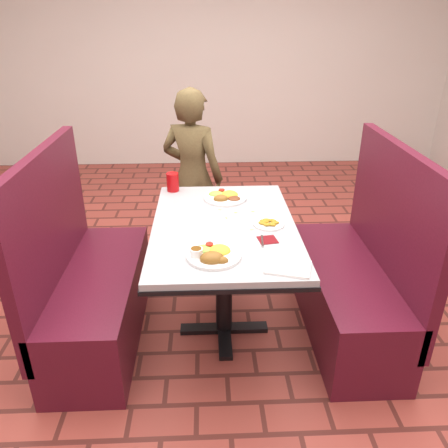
{
  "coord_description": "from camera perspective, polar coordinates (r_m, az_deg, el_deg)",
  "views": [
    {
      "loc": [
        -0.1,
        -2.21,
        1.81
      ],
      "look_at": [
        0.0,
        0.0,
        0.75
      ],
      "focal_mm": 35.0,
      "sensor_mm": 36.0,
      "label": 1
    }
  ],
  "objects": [
    {
      "name": "dining_table",
      "position": [
        2.5,
        0.0,
        -1.99
      ],
      "size": [
        0.81,
        1.21,
        0.75
      ],
      "color": "#A6A8AB",
      "rests_on": "ground"
    },
    {
      "name": "booth_bench_left",
      "position": [
        2.75,
        -17.03,
        -8.24
      ],
      "size": [
        0.47,
        1.2,
        1.17
      ],
      "color": "#541324",
      "rests_on": "ground"
    },
    {
      "name": "booth_bench_right",
      "position": [
        2.81,
        16.65,
        -7.45
      ],
      "size": [
        0.47,
        1.2,
        1.17
      ],
      "color": "#541324",
      "rests_on": "ground"
    },
    {
      "name": "diner_person",
      "position": [
        3.42,
        -4.11,
        6.17
      ],
      "size": [
        0.58,
        0.5,
        1.35
      ],
      "primitive_type": "imported",
      "rotation": [
        0.0,
        0.0,
        2.73
      ],
      "color": "brown",
      "rests_on": "ground"
    },
    {
      "name": "near_dinner_plate",
      "position": [
        2.11,
        -1.49,
        -3.71
      ],
      "size": [
        0.27,
        0.27,
        0.08
      ],
      "rotation": [
        0.0,
        0.0,
        -0.31
      ],
      "color": "white",
      "rests_on": "dining_table"
    },
    {
      "name": "far_dinner_plate",
      "position": [
        2.79,
        0.15,
        3.79
      ],
      "size": [
        0.27,
        0.27,
        0.07
      ],
      "rotation": [
        0.0,
        0.0,
        -0.18
      ],
      "color": "white",
      "rests_on": "dining_table"
    },
    {
      "name": "plantain_plate",
      "position": [
        2.45,
        5.86,
        0.07
      ],
      "size": [
        0.17,
        0.17,
        0.03
      ],
      "rotation": [
        0.0,
        0.0,
        -0.15
      ],
      "color": "white",
      "rests_on": "dining_table"
    },
    {
      "name": "maroon_napkin",
      "position": [
        2.29,
        5.72,
        -2.07
      ],
      "size": [
        0.11,
        0.11,
        0.0
      ],
      "primitive_type": "cube",
      "rotation": [
        0.0,
        0.0,
        0.17
      ],
      "color": "#620E13",
      "rests_on": "dining_table"
    },
    {
      "name": "spoon_utensil",
      "position": [
        2.27,
        5.02,
        -2.19
      ],
      "size": [
        0.02,
        0.13,
        0.0
      ],
      "primitive_type": "cube",
      "rotation": [
        0.0,
        0.0,
        -0.09
      ],
      "color": "silver",
      "rests_on": "dining_table"
    },
    {
      "name": "red_tumbler",
      "position": [
        2.93,
        -6.71,
        5.47
      ],
      "size": [
        0.08,
        0.08,
        0.12
      ],
      "primitive_type": "cylinder",
      "color": "#B90C0F",
      "rests_on": "dining_table"
    },
    {
      "name": "paper_napkin",
      "position": [
        2.05,
        8.34,
        -5.61
      ],
      "size": [
        0.24,
        0.21,
        0.01
      ],
      "primitive_type": "cube",
      "rotation": [
        0.0,
        0.0,
        -0.3
      ],
      "color": "white",
      "rests_on": "dining_table"
    },
    {
      "name": "knife_utensil",
      "position": [
        2.12,
        -1.24,
        -4.15
      ],
      "size": [
        0.03,
        0.18,
        0.0
      ],
      "primitive_type": "cube",
      "rotation": [
        0.0,
        0.0,
        0.13
      ],
      "color": "silver",
      "rests_on": "dining_table"
    },
    {
      "name": "fork_utensil",
      "position": [
        2.14,
        -3.44,
        -3.85
      ],
      "size": [
        0.07,
        0.13,
        0.0
      ],
      "primitive_type": "cube",
      "rotation": [
        0.0,
        0.0,
        -0.49
      ],
      "color": "silver",
      "rests_on": "dining_table"
    },
    {
      "name": "lettuce_shreds",
      "position": [
        2.51,
        0.85,
        0.63
      ],
      "size": [
        0.28,
        0.32,
        0.0
      ],
      "primitive_type": null,
      "color": "#99C54F",
      "rests_on": "dining_table"
    }
  ]
}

